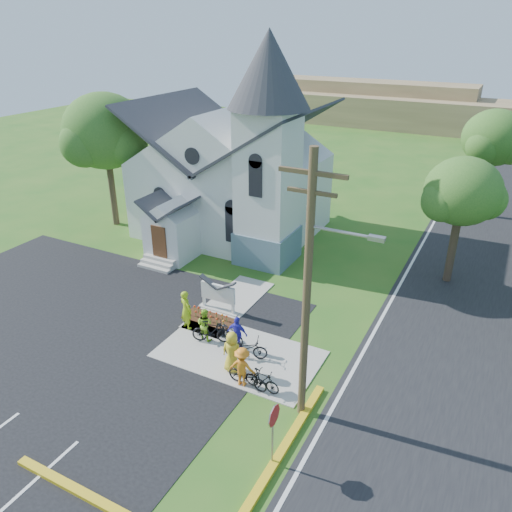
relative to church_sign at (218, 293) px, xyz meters
The scene contains 23 objects.
ground 3.57m from the church_sign, 69.44° to the right, with size 120.00×120.00×0.00m, color #285F1B.
parking_lot 7.86m from the church_sign, 138.12° to the right, with size 20.00×16.00×0.02m, color black.
road 16.30m from the church_sign, 46.49° to the left, with size 8.00×90.00×0.02m, color black.
sidewalk 3.95m from the church_sign, 45.00° to the right, with size 7.00×4.00×0.05m, color #A5A195.
church 11.06m from the church_sign, 114.73° to the left, with size 12.35×12.00×13.00m.
church_sign is the anchor object (origin of this frame).
flower_bed 1.34m from the church_sign, 90.00° to the right, with size 2.60×1.10×0.07m, color #371D0F.
utility_pole 9.18m from the church_sign, 35.60° to the right, with size 3.45×0.28×10.00m.
stop_sign 9.97m from the church_sign, 48.12° to the right, with size 0.11×0.76×2.48m.
tree_lot_corner 15.53m from the church_sign, 152.02° to the left, with size 5.60×5.60×9.15m.
tree_road_near 13.75m from the church_sign, 42.21° to the left, with size 4.00×4.00×7.05m.
tree_road_mid 23.65m from the church_sign, 63.88° to the left, with size 4.40×4.40×7.80m.
distant_hills 53.34m from the church_sign, 85.10° to the left, with size 61.00×10.00×5.60m.
cyclist_0 2.10m from the church_sign, 103.78° to the right, with size 0.72×0.47×1.97m, color #95BB16.
bike_0 2.74m from the church_sign, 47.74° to the right, with size 0.62×1.79×0.94m, color black.
cyclist_1 2.54m from the church_sign, 72.46° to the right, with size 0.76×0.59×1.56m, color #8BC725.
bike_1 2.77m from the church_sign, 64.58° to the right, with size 0.52×1.83×1.10m, color black.
cyclist_2 3.45m from the church_sign, 44.25° to the right, with size 0.95×0.40×1.63m, color #2D26C0.
bike_2 4.19m from the church_sign, 41.90° to the right, with size 0.66×1.89×0.99m, color black.
cyclist_3 5.83m from the church_sign, 49.02° to the right, with size 1.11×0.64×1.71m, color orange.
bike_3 6.39m from the church_sign, 42.87° to the right, with size 0.44×1.55×0.93m, color black.
cyclist_4 4.86m from the church_sign, 51.67° to the right, with size 0.90×0.59×1.85m, color gold.
bike_4 6.01m from the church_sign, 47.27° to the right, with size 0.63×1.81×0.95m, color black.
Camera 1 is at (10.49, -15.06, 13.29)m, focal length 35.00 mm.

